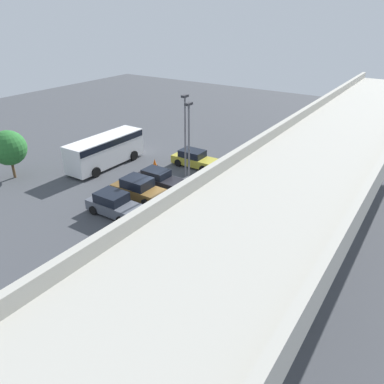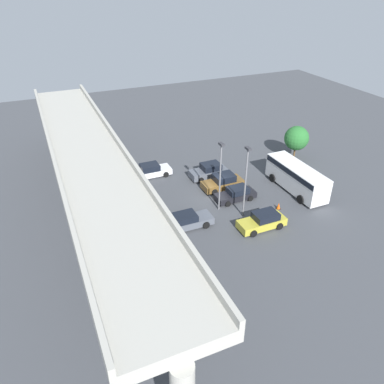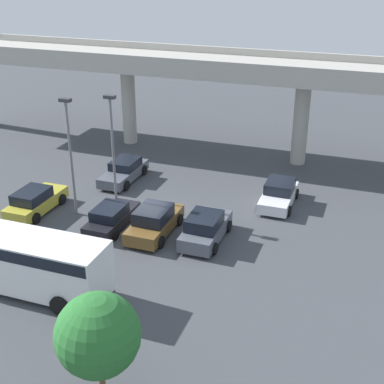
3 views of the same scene
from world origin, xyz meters
name	(u,v)px [view 1 (image 1 of 3)]	position (x,y,z in m)	size (l,w,h in m)	color
ground_plane	(162,196)	(0.00, 0.00, 0.00)	(92.05, 92.05, 0.00)	#424449
highway_overpass	(335,150)	(0.00, 12.77, 6.55)	(44.11, 6.08, 7.96)	#ADAAA0
parked_car_0	(195,159)	(-6.90, -1.35, 0.74)	(2.06, 4.62, 1.58)	gold
parked_car_1	(241,186)	(-3.96, 5.17, 0.69)	(2.06, 4.78, 1.46)	#515660
parked_car_2	(158,178)	(-1.45, -1.54, 0.66)	(1.98, 4.36, 1.42)	black
parked_car_3	(139,189)	(1.26, -1.38, 0.78)	(2.18, 4.63, 1.70)	brown
parked_car_4	(114,205)	(4.29, -1.12, 0.78)	(2.13, 4.42, 1.68)	#515660
parked_car_5	(154,251)	(7.24, 4.99, 0.71)	(2.13, 4.40, 1.53)	silver
shuttle_bus	(105,149)	(-2.29, -8.58, 1.72)	(8.29, 2.72, 2.88)	white
lamp_post_near_aisle	(189,140)	(-2.45, 1.00, 4.33)	(0.70, 0.35, 7.32)	slate
lamp_post_mid_lot	(185,130)	(-4.39, -0.70, 4.37)	(0.70, 0.35, 7.38)	slate
tree_front_left	(9,148)	(4.43, -13.47, 2.83)	(3.08, 3.08, 4.38)	brown
traffic_cone	(155,163)	(-4.82, -4.64, 0.33)	(0.44, 0.44, 0.70)	black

